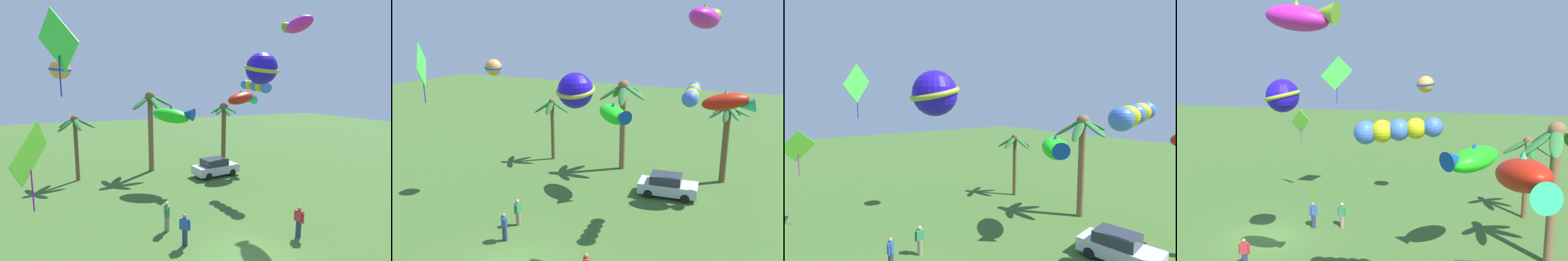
# 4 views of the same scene
# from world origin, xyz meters

# --- Properties ---
(palm_tree_0) EXTENTS (3.87, 3.95, 7.21)m
(palm_tree_0) POSITION_xyz_m (-0.55, 15.20, 5.31)
(palm_tree_0) COLOR brown
(palm_tree_0) RESTS_ON ground
(palm_tree_1) EXTENTS (3.02, 3.17, 5.34)m
(palm_tree_1) POSITION_xyz_m (-6.79, 14.74, 4.06)
(palm_tree_1) COLOR brown
(palm_tree_1) RESTS_ON ground
(parked_car_0) EXTENTS (4.10, 2.22, 1.51)m
(parked_car_0) POSITION_xyz_m (4.16, 11.62, 0.75)
(parked_car_0) COLOR #BCBCC1
(parked_car_0) RESTS_ON ground
(spectator_0) EXTENTS (0.26, 0.55, 1.59)m
(spectator_0) POSITION_xyz_m (-2.49, 3.81, 0.81)
(spectator_0) COLOR gray
(spectator_0) RESTS_ON ground
(spectator_1) EXTENTS (0.45, 0.41, 1.59)m
(spectator_1) POSITION_xyz_m (-2.11, 2.11, 0.81)
(spectator_1) COLOR #2D3351
(spectator_1) RESTS_ON ground
(kite_fish_1) EXTENTS (3.44, 3.26, 1.56)m
(kite_fish_1) POSITION_xyz_m (0.33, 11.25, 5.39)
(kite_fish_1) COLOR #1CD617
(kite_diamond_2) EXTENTS (1.45, 1.85, 3.22)m
(kite_diamond_2) POSITION_xyz_m (-7.03, 2.10, 9.13)
(kite_diamond_2) COLOR #3EE83D
(kite_tube_3) EXTENTS (1.04, 3.18, 1.04)m
(kite_tube_3) POSITION_xyz_m (5.99, 8.52, 7.62)
(kite_tube_3) COLOR blue
(kite_diamond_4) EXTENTS (0.73, 1.73, 2.57)m
(kite_diamond_4) POSITION_xyz_m (-7.78, -0.99, 5.58)
(kite_diamond_4) COLOR #67D332
(kite_ball_5) EXTENTS (1.52, 1.52, 1.12)m
(kite_ball_5) POSITION_xyz_m (-7.29, 8.18, 8.48)
(kite_ball_5) COLOR #E79842
(kite_ball_7) EXTENTS (1.90, 1.89, 1.59)m
(kite_ball_7) POSITION_xyz_m (2.11, 2.39, 8.40)
(kite_ball_7) COLOR #2210C6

